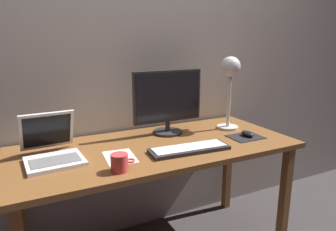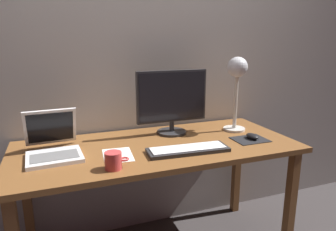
# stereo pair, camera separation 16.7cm
# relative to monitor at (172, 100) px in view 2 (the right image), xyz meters

# --- Properties ---
(back_wall) EXTENTS (4.80, 0.06, 2.60)m
(back_wall) POSITION_rel_monitor_xyz_m (-0.16, 0.22, 0.34)
(back_wall) COLOR #A8A099
(back_wall) RESTS_ON ground
(desk) EXTENTS (1.60, 0.70, 0.74)m
(desk) POSITION_rel_monitor_xyz_m (-0.16, -0.18, -0.30)
(desk) COLOR brown
(desk) RESTS_ON ground
(monitor) EXTENTS (0.46, 0.19, 0.40)m
(monitor) POSITION_rel_monitor_xyz_m (0.00, 0.00, 0.00)
(monitor) COLOR #28282B
(monitor) RESTS_ON desk
(keyboard_main) EXTENTS (0.45, 0.17, 0.03)m
(keyboard_main) POSITION_rel_monitor_xyz_m (-0.04, -0.34, -0.21)
(keyboard_main) COLOR #28282B
(keyboard_main) RESTS_ON desk
(laptop) EXTENTS (0.29, 0.35, 0.23)m
(laptop) POSITION_rel_monitor_xyz_m (-0.72, -0.12, -0.15)
(laptop) COLOR silver
(laptop) RESTS_ON desk
(desk_lamp) EXTENTS (0.14, 0.14, 0.48)m
(desk_lamp) POSITION_rel_monitor_xyz_m (0.41, -0.08, 0.14)
(desk_lamp) COLOR beige
(desk_lamp) RESTS_ON desk
(mousepad) EXTENTS (0.20, 0.16, 0.00)m
(mousepad) POSITION_rel_monitor_xyz_m (0.39, -0.29, -0.22)
(mousepad) COLOR black
(mousepad) RESTS_ON desk
(mouse) EXTENTS (0.06, 0.10, 0.03)m
(mouse) POSITION_rel_monitor_xyz_m (0.41, -0.29, -0.20)
(mouse) COLOR black
(mouse) RESTS_ON mousepad
(coffee_mug) EXTENTS (0.12, 0.08, 0.08)m
(coffee_mug) POSITION_rel_monitor_xyz_m (-0.45, -0.42, -0.18)
(coffee_mug) COLOR #CC3F3F
(coffee_mug) RESTS_ON desk
(paper_sheet_near_mouse) EXTENTS (0.16, 0.22, 0.00)m
(paper_sheet_near_mouse) POSITION_rel_monitor_xyz_m (-0.40, -0.26, -0.22)
(paper_sheet_near_mouse) COLOR white
(paper_sheet_near_mouse) RESTS_ON desk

